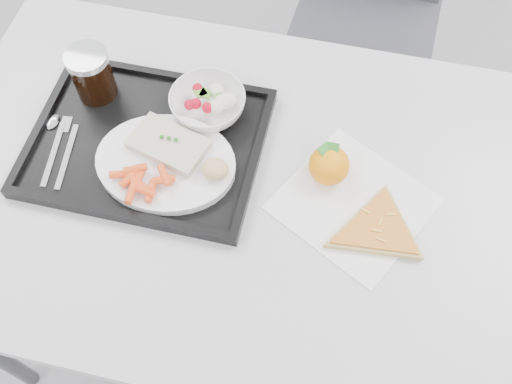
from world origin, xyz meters
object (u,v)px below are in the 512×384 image
Objects in this scene: dinner_plate at (166,163)px; pizza_slice at (377,229)px; tray at (148,143)px; cola_glass at (92,73)px; salad_bowl at (208,104)px; table at (235,199)px; tangerine at (329,165)px.

pizza_slice is (0.41, -0.04, -0.01)m from dinner_plate.
cola_glass is (-0.14, 0.10, 0.06)m from tray.
tray is at bearing 140.03° from dinner_plate.
cola_glass reaches higher than salad_bowl.
cola_glass is at bearing 156.68° from table.
salad_bowl is at bearing 0.45° from cola_glass.
dinner_plate reaches higher than tray.
table is 11.11× the size of cola_glass.
salad_bowl is 0.27m from tangerine.
tangerine reaches higher than salad_bowl.
tangerine is (0.50, -0.09, -0.04)m from cola_glass.
salad_bowl reaches higher than dinner_plate.
cola_glass reaches higher than tangerine.
cola_glass is at bearing 162.95° from pizza_slice.
dinner_plate is 2.50× the size of cola_glass.
cola_glass is (-0.33, 0.14, 0.14)m from table.
dinner_plate is 0.41m from pizza_slice.
dinner_plate is 2.61× the size of tangerine.
cola_glass is (-0.24, -0.00, 0.03)m from salad_bowl.
tray is 4.35× the size of tangerine.
dinner_plate reaches higher than table.
tray is at bearing -35.07° from cola_glass.
table is 0.29m from pizza_slice.
salad_bowl is at bearing 44.88° from tray.
tray is 0.07m from dinner_plate.
tray is 2.96× the size of salad_bowl.
cola_glass is at bearing -179.55° from salad_bowl.
salad_bowl is at bearing 121.93° from table.
cola_glass is 0.63m from pizza_slice.
salad_bowl is (0.10, 0.10, 0.03)m from tray.
table is 0.20m from salad_bowl.
tangerine is 0.36× the size of pizza_slice.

